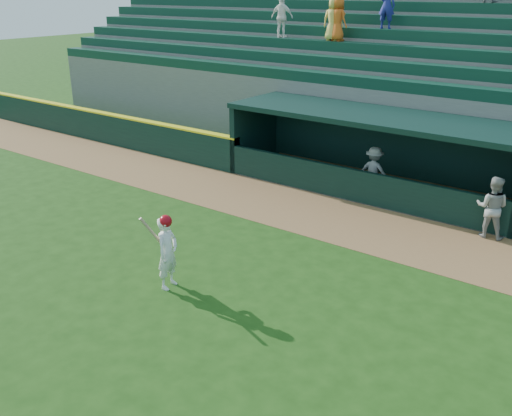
# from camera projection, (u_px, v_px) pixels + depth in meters

# --- Properties ---
(ground) EXTENTS (120.00, 120.00, 0.00)m
(ground) POSITION_uv_depth(u_px,v_px,m) (212.00, 285.00, 12.44)
(ground) COLOR #1C4010
(ground) RESTS_ON ground
(warning_track) EXTENTS (40.00, 3.00, 0.01)m
(warning_track) POSITION_uv_depth(u_px,v_px,m) (326.00, 217.00, 16.10)
(warning_track) COLOR brown
(warning_track) RESTS_ON ground
(field_wall_left) EXTENTS (15.50, 0.30, 1.20)m
(field_wall_left) POSITION_uv_depth(u_px,v_px,m) (93.00, 126.00, 23.93)
(field_wall_left) COLOR black
(field_wall_left) RESTS_ON ground
(wall_stripe_left) EXTENTS (15.50, 0.32, 0.06)m
(wall_stripe_left) POSITION_uv_depth(u_px,v_px,m) (91.00, 111.00, 23.70)
(wall_stripe_left) COLOR yellow
(wall_stripe_left) RESTS_ON field_wall_left
(dugout_player_front) EXTENTS (0.86, 0.70, 1.64)m
(dugout_player_front) POSITION_uv_depth(u_px,v_px,m) (492.00, 207.00, 14.53)
(dugout_player_front) COLOR #9A9A95
(dugout_player_front) RESTS_ON ground
(dugout_player_inside) EXTENTS (1.03, 0.64, 1.53)m
(dugout_player_inside) POSITION_uv_depth(u_px,v_px,m) (374.00, 171.00, 17.53)
(dugout_player_inside) COLOR #A4A49F
(dugout_player_inside) RESTS_ON ground
(dugout) EXTENTS (9.40, 2.80, 2.46)m
(dugout) POSITION_uv_depth(u_px,v_px,m) (378.00, 147.00, 17.92)
(dugout) COLOR slate
(dugout) RESTS_ON ground
(stands) EXTENTS (34.50, 6.25, 6.95)m
(stands) POSITION_uv_depth(u_px,v_px,m) (434.00, 93.00, 20.95)
(stands) COLOR slate
(stands) RESTS_ON ground
(batter_at_plate) EXTENTS (0.57, 0.77, 1.68)m
(batter_at_plate) POSITION_uv_depth(u_px,v_px,m) (167.00, 251.00, 12.07)
(batter_at_plate) COLOR white
(batter_at_plate) RESTS_ON ground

